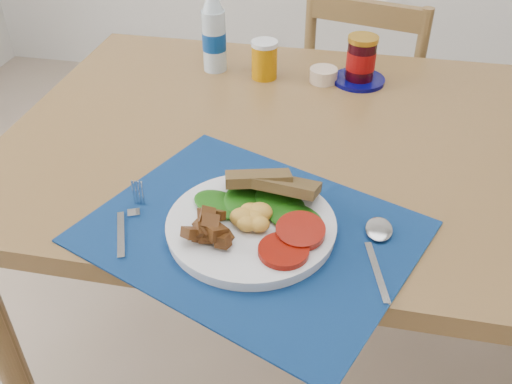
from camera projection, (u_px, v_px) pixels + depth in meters
The scene contains 10 objects.
table at pixel (341, 172), 1.22m from camera, with size 1.40×0.90×0.75m.
chair_far at pixel (366, 91), 1.82m from camera, with size 0.46×0.45×1.04m.
placemat at pixel (251, 232), 0.94m from camera, with size 0.51×0.40×0.00m, color black.
breakfast_plate at pixel (247, 223), 0.92m from camera, with size 0.27×0.27×0.07m.
fork at pixel (129, 220), 0.95m from camera, with size 0.05×0.16×0.00m.
spoon at pixel (378, 242), 0.91m from camera, with size 0.05×0.19×0.01m.
water_bottle at pixel (214, 36), 1.39m from camera, with size 0.06×0.06×0.20m.
juice_glass at pixel (264, 61), 1.38m from camera, with size 0.06×0.06×0.09m, color #B06D04.
ramekin at pixel (323, 75), 1.38m from camera, with size 0.07×0.07×0.03m, color beige.
jam_on_saucer at pixel (361, 62), 1.36m from camera, with size 0.13×0.13×0.11m.
Camera 1 is at (0.02, -0.82, 1.36)m, focal length 40.00 mm.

